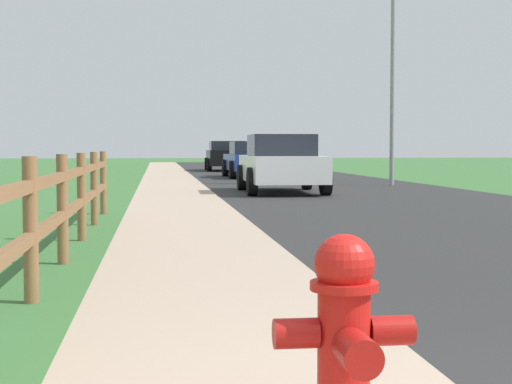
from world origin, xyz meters
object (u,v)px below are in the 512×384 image
fire_hydrant (345,329)px  parked_car_blue (254,159)px  parked_suv_white (281,164)px  street_lamp (396,55)px  parked_car_black (227,155)px

fire_hydrant → parked_car_blue: 27.12m
fire_hydrant → parked_suv_white: bearing=81.8°
parked_car_blue → street_lamp: 8.39m
parked_suv_white → parked_car_blue: size_ratio=0.95×
parked_car_black → street_lamp: bearing=-76.8°
parked_car_blue → parked_car_black: 9.08m
street_lamp → parked_suv_white: bearing=-140.5°
fire_hydrant → parked_car_blue: (2.95, 26.95, 0.29)m
parked_car_blue → street_lamp: street_lamp is taller
fire_hydrant → parked_car_black: bearing=85.7°
parked_car_black → street_lamp: (3.74, -15.97, 3.19)m
fire_hydrant → parked_suv_white: size_ratio=0.19×
street_lamp → parked_car_blue: bearing=117.0°
fire_hydrant → parked_car_black: size_ratio=0.17×
parked_car_blue → parked_car_black: bearing=91.5°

